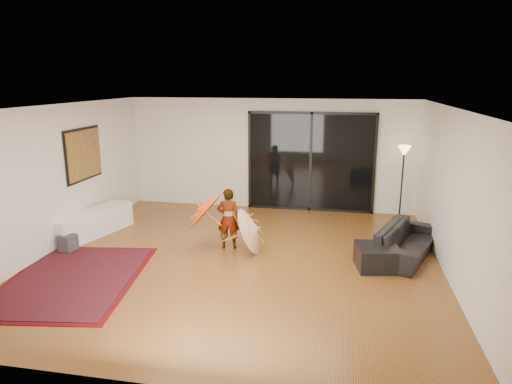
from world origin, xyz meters
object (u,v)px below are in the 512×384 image
(media_console, at_px, (93,223))
(child, at_px, (228,218))
(ottoman, at_px, (377,257))
(sofa, at_px, (406,241))

(media_console, xyz_separation_m, child, (2.93, -0.18, 0.32))
(ottoman, relative_size, child, 0.59)
(media_console, distance_m, ottoman, 5.69)
(sofa, distance_m, ottoman, 0.86)
(media_console, height_order, child, child)
(ottoman, xyz_separation_m, child, (-2.73, 0.46, 0.39))
(sofa, height_order, ottoman, sofa)
(media_console, height_order, sofa, sofa)
(child, bearing_deg, sofa, 175.12)
(sofa, height_order, child, child)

